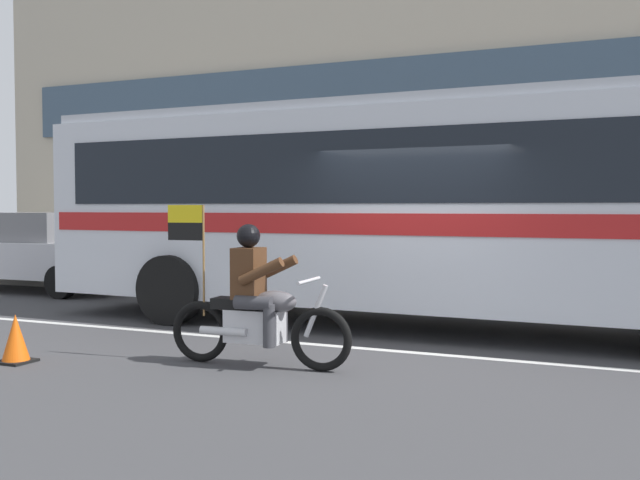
{
  "coord_description": "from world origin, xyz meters",
  "views": [
    {
      "loc": [
        2.69,
        -9.06,
        1.75
      ],
      "look_at": [
        -1.07,
        -0.49,
        1.33
      ],
      "focal_mm": 41.22,
      "sensor_mm": 36.0,
      "label": 1
    }
  ],
  "objects_px": {
    "parked_sedan_curbside": "(38,250)",
    "traffic_cone": "(16,340)",
    "transit_bus": "(430,198)",
    "fire_hydrant": "(277,267)",
    "motorcycle_with_rider": "(257,306)"
  },
  "relations": [
    {
      "from": "motorcycle_with_rider",
      "to": "fire_hydrant",
      "type": "relative_size",
      "value": 2.92
    },
    {
      "from": "transit_bus",
      "to": "parked_sedan_curbside",
      "type": "bearing_deg",
      "value": 171.02
    },
    {
      "from": "transit_bus",
      "to": "motorcycle_with_rider",
      "type": "bearing_deg",
      "value": -108.69
    },
    {
      "from": "motorcycle_with_rider",
      "to": "transit_bus",
      "type": "bearing_deg",
      "value": 71.31
    },
    {
      "from": "transit_bus",
      "to": "traffic_cone",
      "type": "bearing_deg",
      "value": -131.55
    },
    {
      "from": "parked_sedan_curbside",
      "to": "fire_hydrant",
      "type": "xyz_separation_m",
      "value": [
        4.69,
        1.8,
        -0.33
      ]
    },
    {
      "from": "traffic_cone",
      "to": "transit_bus",
      "type": "bearing_deg",
      "value": 48.45
    },
    {
      "from": "fire_hydrant",
      "to": "traffic_cone",
      "type": "bearing_deg",
      "value": -86.69
    },
    {
      "from": "transit_bus",
      "to": "traffic_cone",
      "type": "xyz_separation_m",
      "value": [
        -3.66,
        -4.13,
        -1.63
      ]
    },
    {
      "from": "traffic_cone",
      "to": "parked_sedan_curbside",
      "type": "bearing_deg",
      "value": 132.87
    },
    {
      "from": "fire_hydrant",
      "to": "transit_bus",
      "type": "bearing_deg",
      "value": -38.01
    },
    {
      "from": "parked_sedan_curbside",
      "to": "transit_bus",
      "type": "bearing_deg",
      "value": -8.98
    },
    {
      "from": "transit_bus",
      "to": "motorcycle_with_rider",
      "type": "height_order",
      "value": "transit_bus"
    },
    {
      "from": "motorcycle_with_rider",
      "to": "parked_sedan_curbside",
      "type": "relative_size",
      "value": 0.5
    },
    {
      "from": "parked_sedan_curbside",
      "to": "traffic_cone",
      "type": "relative_size",
      "value": 7.93
    }
  ]
}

